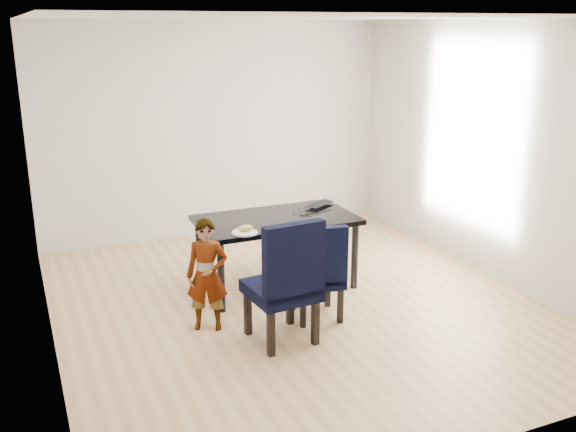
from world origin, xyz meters
name	(u,v)px	position (x,y,z in m)	size (l,w,h in m)	color
floor	(296,304)	(0.00, 0.00, -0.01)	(4.50, 5.00, 0.01)	tan
ceiling	(297,17)	(0.00, 0.00, 2.71)	(4.50, 5.00, 0.01)	white
wall_back	(215,130)	(0.00, 2.50, 1.35)	(4.50, 0.01, 2.70)	silver
wall_front	(474,256)	(0.00, -2.50, 1.35)	(4.50, 0.01, 2.70)	white
wall_left	(37,195)	(-2.25, 0.00, 1.35)	(0.01, 5.00, 2.70)	white
wall_right	(490,151)	(2.25, 0.00, 1.35)	(0.01, 5.00, 2.70)	white
dining_table	(276,252)	(0.00, 0.50, 0.38)	(1.60, 0.90, 0.75)	black
chair_left	(281,279)	(-0.42, -0.61, 0.56)	(0.54, 0.56, 1.12)	black
chair_right	(316,270)	(0.06, -0.32, 0.47)	(0.45, 0.47, 0.94)	black
child	(207,275)	(-0.94, -0.15, 0.51)	(0.37, 0.25, 1.02)	#F14214
plate	(245,233)	(-0.47, 0.15, 0.76)	(0.25, 0.25, 0.01)	white
sandwich	(245,228)	(-0.45, 0.16, 0.79)	(0.16, 0.07, 0.06)	#BC9743
laptop	(315,204)	(0.57, 0.76, 0.76)	(0.36, 0.23, 0.03)	black
cable_tangle	(307,215)	(0.32, 0.46, 0.75)	(0.15, 0.15, 0.01)	black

